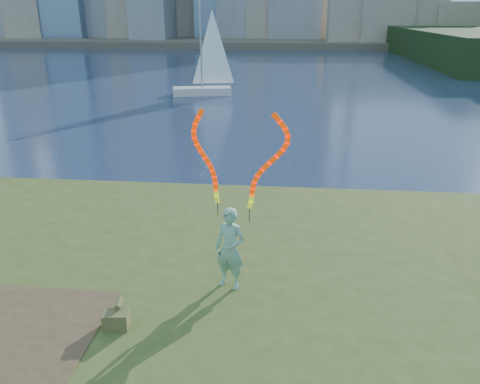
# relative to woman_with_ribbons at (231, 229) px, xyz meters

# --- Properties ---
(ground) EXTENTS (320.00, 320.00, 0.00)m
(ground) POSITION_rel_woman_with_ribbons_xyz_m (-1.75, 1.17, -2.19)
(ground) COLOR #1A2742
(ground) RESTS_ON ground
(grassy_knoll) EXTENTS (20.00, 18.00, 0.80)m
(grassy_knoll) POSITION_rel_woman_with_ribbons_xyz_m (-1.75, -1.12, -1.85)
(grassy_knoll) COLOR #3B4B1A
(grassy_knoll) RESTS_ON ground
(dirt_patch) EXTENTS (3.20, 3.00, 0.02)m
(dirt_patch) POSITION_rel_woman_with_ribbons_xyz_m (-3.95, -2.03, -1.38)
(dirt_patch) COLOR #47331E
(dirt_patch) RESTS_ON grassy_knoll
(far_shore) EXTENTS (320.00, 40.00, 1.20)m
(far_shore) POSITION_rel_woman_with_ribbons_xyz_m (-1.75, 96.17, -1.59)
(far_shore) COLOR #474234
(far_shore) RESTS_ON ground
(woman_with_ribbons) EXTENTS (2.02, 0.80, 4.20)m
(woman_with_ribbons) POSITION_rel_woman_with_ribbons_xyz_m (0.00, 0.00, 0.00)
(woman_with_ribbons) COLOR #1F764A
(woman_with_ribbons) RESTS_ON grassy_knoll
(canvas_bag) EXTENTS (0.51, 0.57, 0.45)m
(canvas_bag) POSITION_rel_woman_with_ribbons_xyz_m (-2.02, -1.67, -1.21)
(canvas_bag) COLOR #434121
(canvas_bag) RESTS_ON grassy_knoll
(sailboat) EXTENTS (5.04, 2.41, 7.57)m
(sailboat) POSITION_rel_woman_with_ribbons_xyz_m (-5.53, 29.42, -0.89)
(sailboat) COLOR beige
(sailboat) RESTS_ON ground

